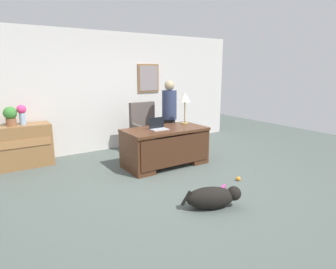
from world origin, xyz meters
The scene contains 13 objects.
ground_plane centered at (0.00, 0.00, 0.00)m, with size 12.00×12.00×0.00m, color #4C5651.
back_wall centered at (0.01, 2.60, 1.35)m, with size 7.00×0.16×2.70m.
desk centered at (0.40, 0.79, 0.40)m, with size 1.61×0.85×0.74m.
credenza centered at (-2.06, 2.25, 0.41)m, with size 1.27×0.50×0.83m.
armchair centered at (0.52, 1.80, 0.50)m, with size 0.60×0.59×1.14m.
person_standing centered at (0.95, 1.48, 0.84)m, with size 0.32×0.32×1.63m.
dog_lying centered at (-0.04, -1.09, 0.15)m, with size 0.80×0.55×0.30m.
laptop centered at (0.25, 0.80, 0.80)m, with size 0.32×0.22×0.22m.
desk_lamp centered at (1.01, 0.99, 1.26)m, with size 0.22×0.22×0.65m.
vase_with_flowers centered at (-1.90, 2.25, 1.06)m, with size 0.17×0.17×0.38m.
potted_plant centered at (-2.10, 2.25, 1.03)m, with size 0.24×0.24×0.36m.
dog_toy_ball centered at (0.99, -0.59, 0.04)m, with size 0.07×0.07×0.07m, color orange.
dog_toy_bone centered at (0.55, -0.69, 0.03)m, with size 0.19×0.05×0.05m, color #D8338C.
Camera 1 is at (-2.57, -3.82, 1.87)m, focal length 30.89 mm.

